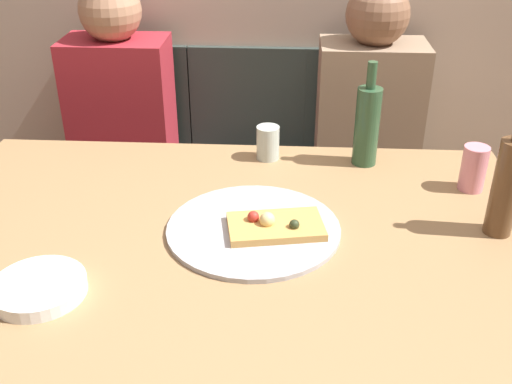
{
  "coord_description": "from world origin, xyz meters",
  "views": [
    {
      "loc": [
        0.14,
        -1.19,
        1.52
      ],
      "look_at": [
        0.06,
        0.13,
        0.79
      ],
      "focal_mm": 42.77,
      "sensor_mm": 36.0,
      "label": 1
    }
  ],
  "objects_px": {
    "beer_bottle": "(506,186)",
    "plate_stack": "(39,288)",
    "chair_left": "(131,153)",
    "guest_in_beanie": "(369,144)",
    "tumbler_near": "(268,143)",
    "chair_middle": "(246,156)",
    "chair_right": "(362,159)",
    "guest_in_sweater": "(117,138)",
    "dining_table": "(226,261)",
    "soda_can": "(474,168)",
    "wine_bottle": "(367,124)",
    "pizza_slice_last": "(275,225)",
    "pizza_tray": "(254,229)"
  },
  "relations": [
    {
      "from": "soda_can",
      "to": "chair_left",
      "type": "height_order",
      "value": "chair_left"
    },
    {
      "from": "chair_left",
      "to": "tumbler_near",
      "type": "bearing_deg",
      "value": 138.32
    },
    {
      "from": "pizza_slice_last",
      "to": "tumbler_near",
      "type": "xyz_separation_m",
      "value": [
        -0.03,
        0.41,
        0.03
      ]
    },
    {
      "from": "beer_bottle",
      "to": "plate_stack",
      "type": "relative_size",
      "value": 1.56
    },
    {
      "from": "dining_table",
      "to": "pizza_slice_last",
      "type": "relative_size",
      "value": 6.26
    },
    {
      "from": "guest_in_beanie",
      "to": "chair_right",
      "type": "bearing_deg",
      "value": -90.0
    },
    {
      "from": "wine_bottle",
      "to": "chair_left",
      "type": "height_order",
      "value": "wine_bottle"
    },
    {
      "from": "pizza_tray",
      "to": "pizza_slice_last",
      "type": "relative_size",
      "value": 1.71
    },
    {
      "from": "dining_table",
      "to": "guest_in_sweater",
      "type": "height_order",
      "value": "guest_in_sweater"
    },
    {
      "from": "chair_left",
      "to": "chair_right",
      "type": "distance_m",
      "value": 0.88
    },
    {
      "from": "chair_right",
      "to": "guest_in_sweater",
      "type": "bearing_deg",
      "value": 9.71
    },
    {
      "from": "pizza_tray",
      "to": "soda_can",
      "type": "height_order",
      "value": "soda_can"
    },
    {
      "from": "dining_table",
      "to": "chair_right",
      "type": "distance_m",
      "value": 1.01
    },
    {
      "from": "plate_stack",
      "to": "pizza_tray",
      "type": "bearing_deg",
      "value": 31.89
    },
    {
      "from": "dining_table",
      "to": "pizza_slice_last",
      "type": "bearing_deg",
      "value": 7.64
    },
    {
      "from": "pizza_slice_last",
      "to": "guest_in_beanie",
      "type": "height_order",
      "value": "guest_in_beanie"
    },
    {
      "from": "chair_right",
      "to": "guest_in_sweater",
      "type": "height_order",
      "value": "guest_in_sweater"
    },
    {
      "from": "dining_table",
      "to": "guest_in_beanie",
      "type": "relative_size",
      "value": 1.28
    },
    {
      "from": "chair_left",
      "to": "wine_bottle",
      "type": "bearing_deg",
      "value": 148.63
    },
    {
      "from": "beer_bottle",
      "to": "guest_in_beanie",
      "type": "height_order",
      "value": "guest_in_beanie"
    },
    {
      "from": "soda_can",
      "to": "chair_middle",
      "type": "distance_m",
      "value": 0.96
    },
    {
      "from": "tumbler_near",
      "to": "pizza_tray",
      "type": "bearing_deg",
      "value": -92.43
    },
    {
      "from": "dining_table",
      "to": "wine_bottle",
      "type": "height_order",
      "value": "wine_bottle"
    },
    {
      "from": "guest_in_sweater",
      "to": "plate_stack",
      "type": "bearing_deg",
      "value": 96.53
    },
    {
      "from": "pizza_tray",
      "to": "wine_bottle",
      "type": "xyz_separation_m",
      "value": [
        0.29,
        0.38,
        0.11
      ]
    },
    {
      "from": "tumbler_near",
      "to": "chair_middle",
      "type": "distance_m",
      "value": 0.57
    },
    {
      "from": "pizza_slice_last",
      "to": "chair_left",
      "type": "distance_m",
      "value": 1.1
    },
    {
      "from": "chair_middle",
      "to": "chair_right",
      "type": "height_order",
      "value": "same"
    },
    {
      "from": "pizza_slice_last",
      "to": "chair_left",
      "type": "xyz_separation_m",
      "value": [
        -0.58,
        0.9,
        -0.25
      ]
    },
    {
      "from": "chair_right",
      "to": "wine_bottle",
      "type": "bearing_deg",
      "value": 83.11
    },
    {
      "from": "pizza_slice_last",
      "to": "chair_right",
      "type": "distance_m",
      "value": 0.98
    },
    {
      "from": "pizza_tray",
      "to": "guest_in_sweater",
      "type": "relative_size",
      "value": 0.35
    },
    {
      "from": "wine_bottle",
      "to": "beer_bottle",
      "type": "bearing_deg",
      "value": -51.94
    },
    {
      "from": "tumbler_near",
      "to": "soda_can",
      "type": "xyz_separation_m",
      "value": [
        0.54,
        -0.16,
        0.01
      ]
    },
    {
      "from": "pizza_slice_last",
      "to": "chair_left",
      "type": "height_order",
      "value": "chair_left"
    },
    {
      "from": "dining_table",
      "to": "beer_bottle",
      "type": "bearing_deg",
      "value": 4.92
    },
    {
      "from": "tumbler_near",
      "to": "soda_can",
      "type": "bearing_deg",
      "value": -16.02
    },
    {
      "from": "tumbler_near",
      "to": "soda_can",
      "type": "relative_size",
      "value": 0.8
    },
    {
      "from": "plate_stack",
      "to": "guest_in_beanie",
      "type": "relative_size",
      "value": 0.16
    },
    {
      "from": "tumbler_near",
      "to": "chair_left",
      "type": "height_order",
      "value": "chair_left"
    },
    {
      "from": "pizza_slice_last",
      "to": "guest_in_beanie",
      "type": "xyz_separation_m",
      "value": [
        0.3,
        0.74,
        -0.12
      ]
    },
    {
      "from": "dining_table",
      "to": "chair_right",
      "type": "relative_size",
      "value": 1.67
    },
    {
      "from": "wine_bottle",
      "to": "plate_stack",
      "type": "bearing_deg",
      "value": -137.91
    },
    {
      "from": "chair_left",
      "to": "guest_in_beanie",
      "type": "height_order",
      "value": "guest_in_beanie"
    },
    {
      "from": "chair_left",
      "to": "chair_middle",
      "type": "xyz_separation_m",
      "value": [
        0.44,
        0.0,
        0.0
      ]
    },
    {
      "from": "tumbler_near",
      "to": "chair_middle",
      "type": "relative_size",
      "value": 0.11
    },
    {
      "from": "pizza_tray",
      "to": "chair_left",
      "type": "height_order",
      "value": "chair_left"
    },
    {
      "from": "soda_can",
      "to": "chair_left",
      "type": "xyz_separation_m",
      "value": [
        -1.09,
        0.64,
        -0.29
      ]
    },
    {
      "from": "pizza_tray",
      "to": "tumbler_near",
      "type": "distance_m",
      "value": 0.4
    },
    {
      "from": "wine_bottle",
      "to": "chair_left",
      "type": "xyz_separation_m",
      "value": [
        -0.82,
        0.5,
        -0.35
      ]
    }
  ]
}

